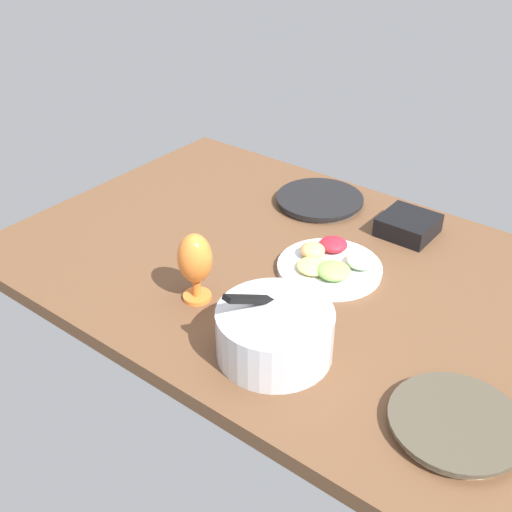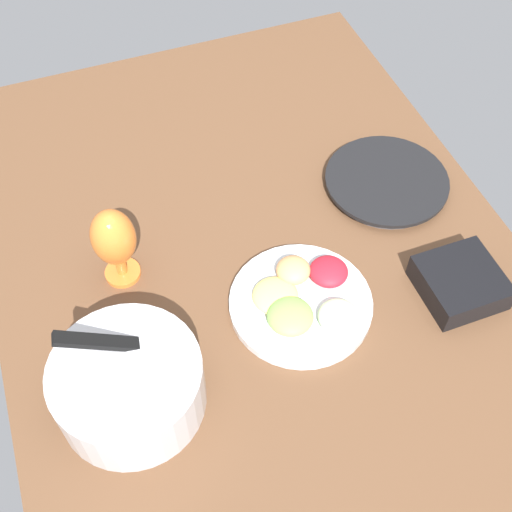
# 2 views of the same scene
# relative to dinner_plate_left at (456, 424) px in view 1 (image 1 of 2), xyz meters

# --- Properties ---
(ground_plane) EXTENTS (1.60, 1.04, 0.04)m
(ground_plane) POSITION_rel_dinner_plate_left_xyz_m (0.54, -0.27, -0.03)
(ground_plane) COLOR brown
(dinner_plate_left) EXTENTS (0.26, 0.26, 0.03)m
(dinner_plate_left) POSITION_rel_dinner_plate_left_xyz_m (0.00, 0.00, 0.00)
(dinner_plate_left) COLOR beige
(dinner_plate_left) RESTS_ON ground_plane
(dinner_plate_right) EXTENTS (0.27, 0.27, 0.02)m
(dinner_plate_right) POSITION_rel_dinner_plate_left_xyz_m (0.70, -0.61, -0.00)
(dinner_plate_right) COLOR #4C4C51
(dinner_plate_right) RESTS_ON ground_plane
(mixing_bowl) EXTENTS (0.25, 0.25, 0.18)m
(mixing_bowl) POSITION_rel_dinner_plate_left_xyz_m (0.40, 0.04, 0.05)
(mixing_bowl) COLOR silver
(mixing_bowl) RESTS_ON ground_plane
(fruit_platter) EXTENTS (0.27, 0.27, 0.06)m
(fruit_platter) POSITION_rel_dinner_plate_left_xyz_m (0.48, -0.31, 0.01)
(fruit_platter) COLOR silver
(fruit_platter) RESTS_ON ground_plane
(hurricane_glass_orange) EXTENTS (0.08, 0.08, 0.18)m
(hurricane_glass_orange) POSITION_rel_dinner_plate_left_xyz_m (0.67, -0.01, 0.10)
(hurricane_glass_orange) COLOR orange
(hurricane_glass_orange) RESTS_ON ground_plane
(square_bowl_black) EXTENTS (0.15, 0.15, 0.05)m
(square_bowl_black) POSITION_rel_dinner_plate_left_xyz_m (0.40, -0.61, 0.02)
(square_bowl_black) COLOR black
(square_bowl_black) RESTS_ON ground_plane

